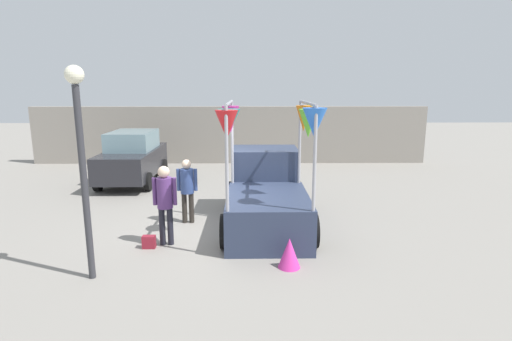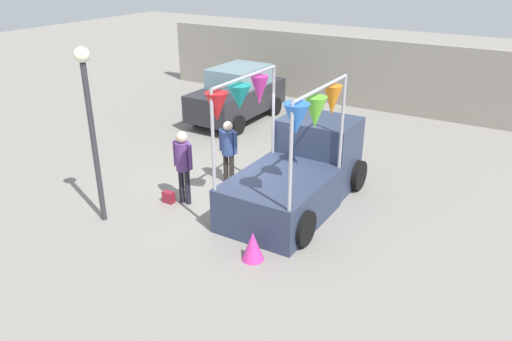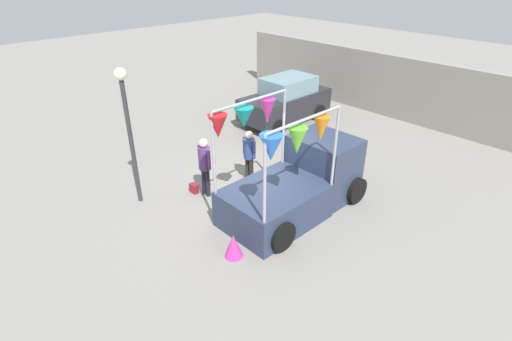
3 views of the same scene
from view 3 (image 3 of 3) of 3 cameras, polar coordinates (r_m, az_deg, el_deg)
The scene contains 9 objects.
ground_plane at distance 11.80m, azimuth -0.63°, elevation -3.53°, with size 60.00×60.00×0.00m, color gray.
vendor_truck at distance 10.90m, azimuth 6.30°, elevation -1.21°, with size 2.43×4.12×3.15m.
parked_car at distance 16.86m, azimuth 4.30°, elevation 10.03°, with size 1.88×4.00×1.88m.
person_customer at distance 11.38m, azimuth -7.36°, elevation 1.28°, with size 0.53×0.34×1.80m.
person_vendor at distance 12.07m, azimuth -0.98°, elevation 2.72°, with size 0.53×0.34×1.67m.
handbag at distance 12.00m, azimuth -8.85°, elevation -2.53°, with size 0.28×0.16×0.28m, color maroon.
street_lamp at distance 10.94m, azimuth -17.89°, elevation 7.07°, with size 0.32×0.32×3.83m.
brick_boundary_wall at distance 18.04m, azimuth 21.02°, elevation 10.65°, with size 18.00×0.36×2.60m, color gray.
folded_kite_bundle_magenta at distance 9.43m, azimuth -3.24°, elevation -10.68°, with size 0.44×0.44×0.60m, color #D83399.
Camera 3 is at (7.36, -6.78, 6.24)m, focal length 28.00 mm.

